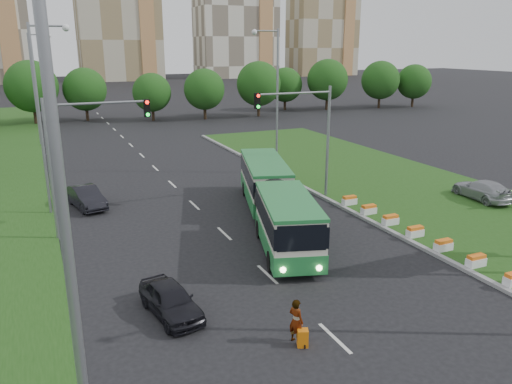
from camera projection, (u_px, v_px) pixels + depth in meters
name	position (u px, v px, depth m)	size (l,w,h in m)	color
ground	(321.00, 264.00, 25.30)	(360.00, 360.00, 0.00)	black
grass_median	(415.00, 193.00, 37.35)	(14.00, 60.00, 0.15)	#1E4714
median_kerb	(336.00, 204.00, 34.65)	(0.30, 60.00, 0.18)	gray
lane_markings	(166.00, 178.00, 41.69)	(0.20, 100.00, 0.01)	silver
flower_planters	(429.00, 238.00, 27.51)	(1.10, 15.90, 0.60)	white
traffic_mast_median	(308.00, 126.00, 34.43)	(5.76, 0.32, 8.00)	gray
traffic_mast_left	(79.00, 145.00, 27.67)	(5.76, 0.32, 8.00)	gray
street_lamps	(200.00, 123.00, 31.23)	(36.00, 60.00, 12.00)	gray
tree_line	(192.00, 88.00, 76.19)	(120.00, 8.00, 9.00)	#194913
apartment_tower_east	(235.00, 7.00, 171.70)	(27.00, 15.00, 47.00)	beige
midrise_east	(323.00, 20.00, 186.27)	(24.00, 14.00, 40.00)	#BBB397
articulated_bus	(270.00, 198.00, 30.55)	(2.57, 16.51, 2.72)	beige
car_left_near	(171.00, 300.00, 20.35)	(1.58, 3.94, 1.34)	black
car_left_far	(86.00, 197.00, 33.99)	(1.55, 4.43, 1.46)	black
car_median	(482.00, 190.00, 35.36)	(1.94, 4.78, 1.39)	#9C9EA4
pedestrian	(296.00, 321.00, 18.40)	(0.64, 0.42, 1.75)	gray
shopping_trolley	(303.00, 338.00, 18.28)	(0.39, 0.42, 0.68)	orange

